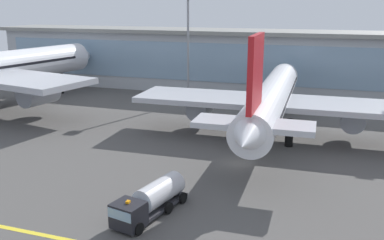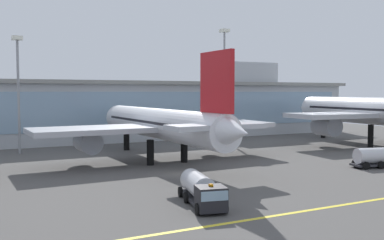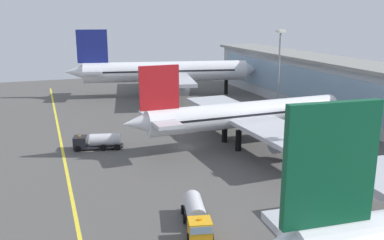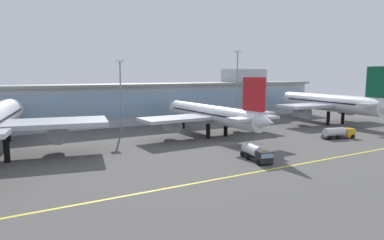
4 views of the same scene
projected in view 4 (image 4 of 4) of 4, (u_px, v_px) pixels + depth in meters
name	position (u px, v px, depth m)	size (l,w,h in m)	color
ground_plane	(229.00, 144.00, 82.69)	(188.91, 188.91, 0.00)	#514F4C
taxiway_centreline_stripe	(298.00, 164.00, 63.75)	(151.13, 0.50, 0.01)	yellow
terminal_building	(160.00, 101.00, 120.45)	(137.94, 14.00, 18.75)	#ADB2B7
airliner_near_right	(211.00, 114.00, 92.62)	(39.94, 47.31, 16.10)	black
airliner_far_right	(329.00, 103.00, 116.02)	(38.45, 49.51, 19.01)	black
fuel_tanker_truck	(339.00, 133.00, 89.37)	(9.36, 4.65, 2.90)	black
baggage_tug_near	(257.00, 153.00, 66.37)	(4.59, 9.36, 2.90)	black
apron_light_mast_west	(120.00, 84.00, 98.19)	(1.80, 1.80, 20.82)	gray
apron_light_mast_centre	(237.00, 76.00, 120.82)	(1.80, 1.80, 25.07)	gray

